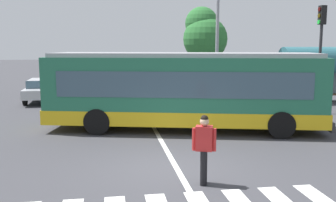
% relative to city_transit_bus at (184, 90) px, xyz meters
% --- Properties ---
extents(ground_plane, '(160.00, 160.00, 0.00)m').
position_rel_city_transit_bus_xyz_m(ground_plane, '(-1.26, -4.64, -1.59)').
color(ground_plane, '#3D3D42').
extents(city_transit_bus, '(11.13, 5.12, 3.06)m').
position_rel_city_transit_bus_xyz_m(city_transit_bus, '(0.00, 0.00, 0.00)').
color(city_transit_bus, black).
rests_on(city_transit_bus, ground_plane).
extents(pedestrian_crossing_street, '(0.56, 0.37, 1.72)m').
position_rel_city_transit_bus_xyz_m(pedestrian_crossing_street, '(-0.70, -6.00, -0.62)').
color(pedestrian_crossing_street, black).
rests_on(pedestrian_crossing_street, ground_plane).
extents(parked_car_silver, '(1.98, 4.55, 1.35)m').
position_rel_city_transit_bus_xyz_m(parked_car_silver, '(-6.78, 8.79, -0.82)').
color(parked_car_silver, black).
rests_on(parked_car_silver, ground_plane).
extents(parked_car_teal, '(2.00, 4.56, 1.35)m').
position_rel_city_transit_bus_xyz_m(parked_car_teal, '(-3.94, 8.68, -0.82)').
color(parked_car_teal, black).
rests_on(parked_car_teal, ground_plane).
extents(parked_car_champagne, '(2.01, 4.57, 1.35)m').
position_rel_city_transit_bus_xyz_m(parked_car_champagne, '(-1.42, 8.60, -0.82)').
color(parked_car_champagne, black).
rests_on(parked_car_champagne, ground_plane).
extents(parked_car_blue, '(1.97, 4.55, 1.35)m').
position_rel_city_transit_bus_xyz_m(parked_car_blue, '(1.33, 8.49, -0.82)').
color(parked_car_blue, black).
rests_on(parked_car_blue, ground_plane).
extents(traffic_light_far_corner, '(0.33, 0.32, 5.23)m').
position_rel_city_transit_bus_xyz_m(traffic_light_far_corner, '(7.26, 2.53, 1.89)').
color(traffic_light_far_corner, '#28282B').
rests_on(traffic_light_far_corner, ground_plane).
extents(bus_stop_shelter, '(4.65, 1.54, 3.25)m').
position_rel_city_transit_bus_xyz_m(bus_stop_shelter, '(9.28, 5.88, 0.83)').
color(bus_stop_shelter, '#28282B').
rests_on(bus_stop_shelter, ground_plane).
extents(background_tree_right, '(3.72, 3.72, 6.55)m').
position_rel_city_transit_bus_xyz_m(background_tree_right, '(5.15, 16.84, 2.64)').
color(background_tree_right, brown).
rests_on(background_tree_right, ground_plane).
extents(lane_center_line, '(0.16, 24.00, 0.01)m').
position_rel_city_transit_bus_xyz_m(lane_center_line, '(-1.14, -2.64, -1.58)').
color(lane_center_line, silver).
rests_on(lane_center_line, ground_plane).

